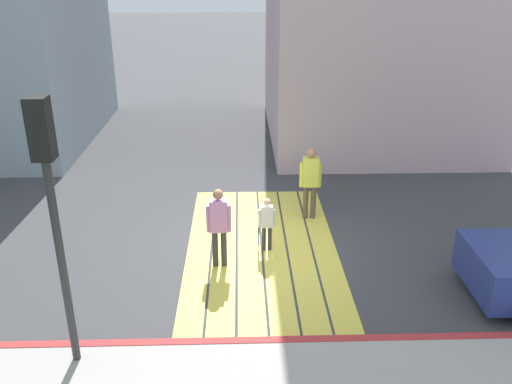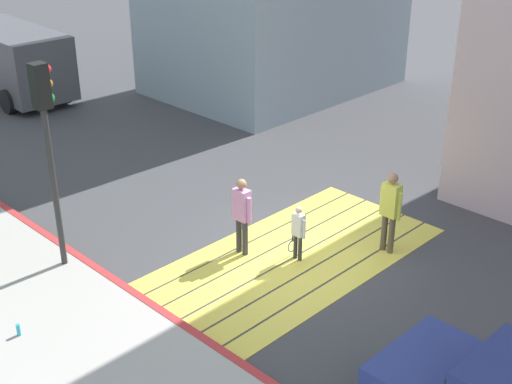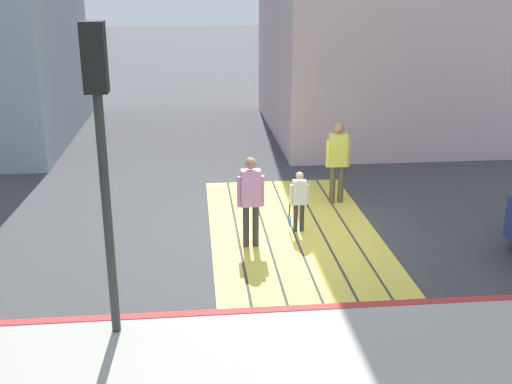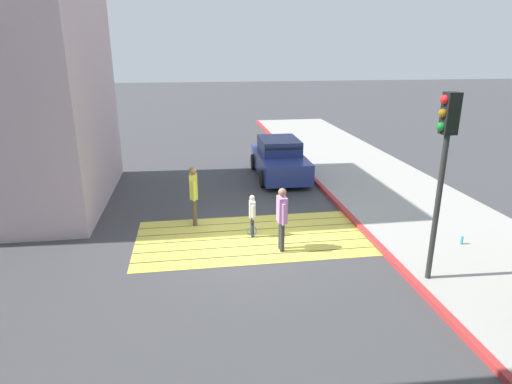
{
  "view_description": "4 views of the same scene",
  "coord_description": "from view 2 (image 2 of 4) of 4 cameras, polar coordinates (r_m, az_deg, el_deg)",
  "views": [
    {
      "loc": [
        -10.47,
        0.45,
        5.81
      ],
      "look_at": [
        0.59,
        0.11,
        1.12
      ],
      "focal_mm": 38.22,
      "sensor_mm": 36.0,
      "label": 1
    },
    {
      "loc": [
        -9.4,
        -8.16,
        7.45
      ],
      "look_at": [
        -0.2,
        0.94,
        1.25
      ],
      "focal_mm": 48.53,
      "sensor_mm": 36.0,
      "label": 2
    },
    {
      "loc": [
        -11.27,
        1.88,
        4.68
      ],
      "look_at": [
        0.16,
        0.71,
        0.78
      ],
      "focal_mm": 43.75,
      "sensor_mm": 36.0,
      "label": 3
    },
    {
      "loc": [
        1.57,
        11.12,
        5.06
      ],
      "look_at": [
        -0.17,
        -0.27,
        1.26
      ],
      "focal_mm": 30.64,
      "sensor_mm": 36.0,
      "label": 4
    }
  ],
  "objects": [
    {
      "name": "ground_plane",
      "position": [
        14.51,
        3.21,
        -5.37
      ],
      "size": [
        120.0,
        120.0,
        0.0
      ],
      "primitive_type": "plane",
      "color": "#424244"
    },
    {
      "name": "crosswalk_stripes",
      "position": [
        14.51,
        3.21,
        -5.35
      ],
      "size": [
        6.4,
        3.25,
        0.01
      ],
      "color": "#EAD64C",
      "rests_on": "ground"
    },
    {
      "name": "curb_painted",
      "position": [
        12.61,
        -6.84,
        -10.49
      ],
      "size": [
        0.16,
        40.0,
        0.13
      ],
      "primitive_type": "cube",
      "color": "#BC3333",
      "rests_on": "ground"
    },
    {
      "name": "van_down_street",
      "position": [
        25.68,
        -19.41,
        10.23
      ],
      "size": [
        2.54,
        5.29,
        2.35
      ],
      "color": "#4C4C51",
      "rests_on": "ground"
    },
    {
      "name": "traffic_light_corner",
      "position": [
        13.37,
        -16.86,
        5.16
      ],
      "size": [
        0.39,
        0.28,
        4.24
      ],
      "color": "#2D2D2D",
      "rests_on": "ground"
    },
    {
      "name": "water_bottle",
      "position": [
        12.71,
        -18.99,
        -10.69
      ],
      "size": [
        0.07,
        0.07,
        0.22
      ],
      "primitive_type": "cylinder",
      "color": "#33A5BF",
      "rests_on": "sidewalk_west"
    },
    {
      "name": "pedestrian_adult_lead",
      "position": [
        14.46,
        11.01,
        -1.2
      ],
      "size": [
        0.24,
        0.53,
        1.81
      ],
      "color": "brown",
      "rests_on": "ground"
    },
    {
      "name": "pedestrian_adult_trailing",
      "position": [
        14.15,
        -1.18,
        -1.58
      ],
      "size": [
        0.23,
        0.5,
        1.71
      ],
      "color": "#333338",
      "rests_on": "ground"
    },
    {
      "name": "pedestrian_child_with_racket",
      "position": [
        14.09,
        3.48,
        -3.17
      ],
      "size": [
        0.28,
        0.38,
        1.23
      ],
      "color": "#333338",
      "rests_on": "ground"
    }
  ]
}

